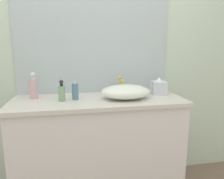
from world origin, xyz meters
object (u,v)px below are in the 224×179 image
Objects in this scene: perfume_bottle at (75,91)px; lotion_bottle at (34,88)px; sink_basin at (126,92)px; soap_dispenser at (62,92)px; tissue_box at (159,87)px.

lotion_bottle is at bearing 162.92° from perfume_bottle.
sink_basin is 1.87× the size of lotion_bottle.
lotion_bottle reaches higher than perfume_bottle.
soap_dispenser reaches higher than perfume_bottle.
lotion_bottle is 1.39× the size of tissue_box.
sink_basin is 0.36m from tissue_box.
soap_dispenser is at bearing -29.63° from lotion_bottle.
soap_dispenser is (-0.52, 0.01, 0.01)m from sink_basin.
perfume_bottle is at bearing -17.08° from lotion_bottle.
tissue_box is at bearing 4.55° from perfume_bottle.
soap_dispenser reaches higher than sink_basin.
sink_basin is 0.53m from soap_dispenser.
perfume_bottle is at bearing -175.45° from tissue_box.
sink_basin is 2.76× the size of perfume_bottle.
tissue_box is (0.34, 0.10, 0.01)m from sink_basin.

